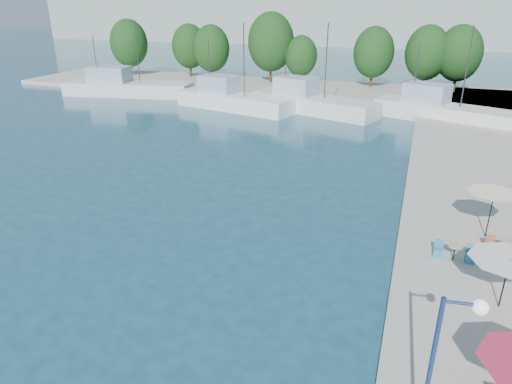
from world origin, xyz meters
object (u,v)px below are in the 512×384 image
at_px(trawler_01, 126,87).
at_px(umbrella_cream, 494,197).
at_px(trawler_03, 309,102).
at_px(umbrella_white, 508,266).
at_px(trawler_02, 232,100).
at_px(trawler_04, 441,111).
at_px(street_lamp, 448,352).

xyz_separation_m(trawler_01, umbrella_cream, (42.31, -29.81, 1.73)).
relative_size(trawler_01, trawler_03, 1.12).
bearing_deg(umbrella_white, trawler_03, 114.94).
height_order(trawler_02, trawler_04, same).
bearing_deg(trawler_04, trawler_01, -160.38).
bearing_deg(umbrella_cream, trawler_03, 119.73).
bearing_deg(trawler_03, umbrella_cream, -40.62).
distance_m(trawler_01, street_lamp, 59.19).
distance_m(trawler_02, street_lamp, 46.59).
distance_m(trawler_02, umbrella_white, 41.41).
height_order(trawler_02, umbrella_cream, trawler_02).
distance_m(trawler_03, umbrella_cream, 32.59).
xyz_separation_m(umbrella_cream, street_lamp, (-2.69, -14.07, 1.29)).
xyz_separation_m(trawler_01, umbrella_white, (42.23, -36.07, 1.40)).
xyz_separation_m(umbrella_white, street_lamp, (-2.61, -7.80, 1.62)).
height_order(trawler_01, street_lamp, trawler_01).
bearing_deg(trawler_01, street_lamp, -58.20).
relative_size(trawler_03, street_lamp, 3.18).
bearing_deg(umbrella_white, trawler_01, 139.49).
xyz_separation_m(umbrella_white, umbrella_cream, (0.08, 6.26, 0.34)).
bearing_deg(trawler_03, trawler_04, 20.37).
relative_size(umbrella_white, street_lamp, 0.60).
relative_size(trawler_02, umbrella_white, 5.01).
bearing_deg(street_lamp, trawler_02, 110.32).
distance_m(trawler_04, street_lamp, 42.63).
bearing_deg(umbrella_cream, trawler_02, 133.47).
bearing_deg(umbrella_cream, street_lamp, -100.84).
height_order(trawler_01, umbrella_cream, trawler_01).
xyz_separation_m(trawler_02, trawler_03, (9.08, 1.66, -0.00)).
distance_m(trawler_01, umbrella_cream, 51.78).
distance_m(umbrella_white, street_lamp, 8.39).
bearing_deg(street_lamp, trawler_04, 80.09).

